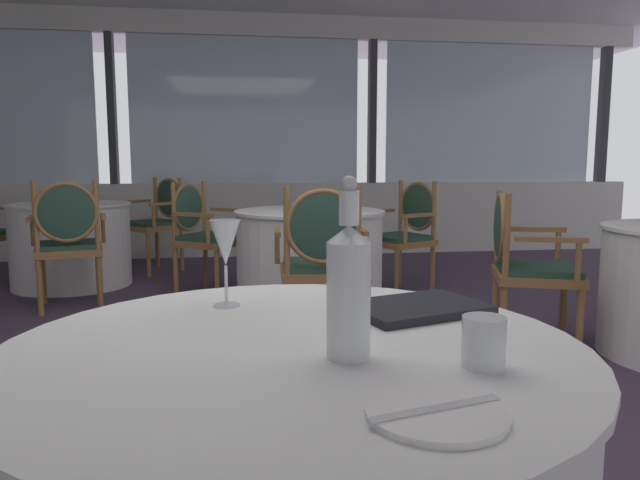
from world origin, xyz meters
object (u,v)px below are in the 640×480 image
dining_chair_1_0 (202,229)px  dining_chair_2_0 (159,216)px  dining_chair_1_1 (321,254)px  wine_glass (225,245)px  dining_chair_1_2 (407,227)px  water_tumbler (484,342)px  menu_book (416,308)px  side_plate (436,413)px  dining_chair_2_2 (68,235)px  dining_chair_0_0 (522,257)px  water_bottle (349,287)px

dining_chair_1_0 → dining_chair_2_0: dining_chair_2_0 is taller
dining_chair_1_1 → wine_glass: bearing=168.3°
dining_chair_1_2 → dining_chair_2_0: (-2.19, 1.28, 0.01)m
wine_glass → water_tumbler: 0.67m
wine_glass → menu_book: bearing=-15.3°
dining_chair_1_0 → side_plate: bearing=-49.1°
water_tumbler → dining_chair_1_1: bearing=88.4°
menu_book → dining_chair_1_2: (1.00, 3.46, -0.20)m
dining_chair_1_1 → dining_chair_2_2: 2.05m
menu_book → dining_chair_1_0: bearing=83.0°
dining_chair_0_0 → menu_book: bearing=-104.8°
menu_book → dining_chair_2_0: dining_chair_2_0 is taller
water_bottle → dining_chair_2_0: bearing=101.0°
dining_chair_1_2 → water_tumbler: bearing=48.6°
water_bottle → dining_chair_1_1: water_bottle is taller
dining_chair_1_0 → dining_chair_1_2: (1.70, -0.09, -0.01)m
dining_chair_2_0 → dining_chair_2_2: size_ratio=0.97×
side_plate → menu_book: size_ratio=0.65×
dining_chair_1_0 → dining_chair_2_0: (-0.49, 1.19, 0.01)m
wine_glass → dining_chair_2_2: dining_chair_2_2 is taller
water_bottle → dining_chair_2_0: size_ratio=0.35×
dining_chair_0_0 → dining_chair_2_2: bearing=173.8°
side_plate → dining_chair_2_2: bearing=111.9°
side_plate → dining_chair_2_2: 4.02m
dining_chair_2_2 → side_plate: bearing=-172.2°
dining_chair_1_0 → dining_chair_1_1: size_ratio=0.98×
menu_book → dining_chair_0_0: bearing=38.5°
dining_chair_2_0 → menu_book: bearing=60.1°
wine_glass → water_bottle: bearing=-61.9°
dining_chair_1_2 → dining_chair_2_0: bearing=-57.1°
water_tumbler → dining_chair_2_0: dining_chair_2_0 is taller
wine_glass → dining_chair_1_1: size_ratio=0.22×
water_bottle → dining_chair_1_2: 3.96m
menu_book → dining_chair_1_2: bearing=55.7°
dining_chair_1_1 → dining_chair_2_0: (-1.26, 2.71, 0.00)m
dining_chair_1_1 → dining_chair_1_2: dining_chair_1_1 is taller
dining_chair_0_0 → dining_chair_2_2: dining_chair_2_2 is taller
menu_book → dining_chair_0_0: (1.22, 1.85, -0.20)m
dining_chair_1_0 → dining_chair_0_0: bearing=-8.4°
water_tumbler → dining_chair_0_0: dining_chair_0_0 is taller
water_bottle → dining_chair_2_2: bearing=112.3°
side_plate → menu_book: (0.15, 0.56, 0.01)m
dining_chair_0_0 → water_tumbler: bearing=-100.1°
water_tumbler → dining_chair_1_0: dining_chair_1_0 is taller
dining_chair_1_2 → dining_chair_2_0: size_ratio=1.00×
side_plate → dining_chair_1_0: 4.15m
side_plate → wine_glass: bearing=113.6°
water_tumbler → menu_book: 0.38m
side_plate → wine_glass: wine_glass is taller
dining_chair_1_0 → dining_chair_2_0: 1.29m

